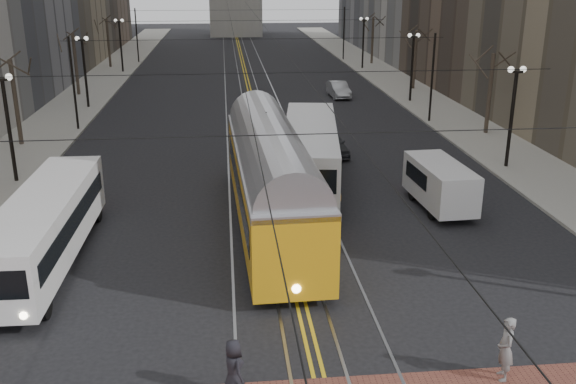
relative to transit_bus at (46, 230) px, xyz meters
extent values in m
plane|color=black|center=(9.40, -7.51, -1.39)|extent=(260.00, 260.00, 0.00)
cube|color=gray|center=(-5.60, 37.49, -1.31)|extent=(5.00, 140.00, 0.15)
cube|color=gray|center=(24.40, 37.49, -1.31)|extent=(5.00, 140.00, 0.15)
cube|color=gray|center=(9.40, 37.49, -1.38)|extent=(4.80, 130.00, 0.02)
cube|color=gold|center=(9.40, 37.49, -1.38)|extent=(0.42, 130.00, 0.01)
cylinder|color=black|center=(-4.30, 10.49, 1.41)|extent=(0.20, 0.20, 5.60)
cylinder|color=black|center=(-4.30, 30.49, 1.41)|extent=(0.20, 0.20, 5.60)
cylinder|color=black|center=(-4.30, 50.49, 1.41)|extent=(0.20, 0.20, 5.60)
cylinder|color=black|center=(23.10, 10.49, 1.41)|extent=(0.20, 0.20, 5.60)
cylinder|color=black|center=(23.10, 30.49, 1.41)|extent=(0.20, 0.20, 5.60)
cylinder|color=black|center=(23.10, 50.49, 1.41)|extent=(0.20, 0.20, 5.60)
cylinder|color=#382D23|center=(-6.30, 18.49, 1.41)|extent=(0.28, 0.28, 5.60)
cylinder|color=#382D23|center=(-6.30, 36.49, 1.41)|extent=(0.28, 0.28, 5.60)
cylinder|color=#382D23|center=(-6.30, 54.49, 1.41)|extent=(0.28, 0.28, 5.60)
cylinder|color=#382D23|center=(25.10, 18.49, 1.41)|extent=(0.28, 0.28, 5.60)
cylinder|color=#382D23|center=(25.10, 36.49, 1.41)|extent=(0.28, 0.28, 5.60)
cylinder|color=#382D23|center=(25.10, 54.49, 1.41)|extent=(0.28, 0.28, 5.60)
cylinder|color=black|center=(7.90, 37.49, 4.61)|extent=(0.03, 120.00, 0.03)
cylinder|color=black|center=(10.90, 37.49, 4.61)|extent=(0.03, 120.00, 0.03)
cylinder|color=black|center=(-3.50, 22.49, 1.91)|extent=(0.16, 0.16, 6.60)
cylinder|color=black|center=(-3.50, 58.49, 1.91)|extent=(0.16, 0.16, 6.60)
cylinder|color=black|center=(22.30, 22.49, 1.91)|extent=(0.16, 0.16, 6.60)
cylinder|color=black|center=(22.30, 58.49, 1.91)|extent=(0.16, 0.16, 6.60)
cube|color=silver|center=(0.00, 0.00, 0.00)|extent=(2.49, 11.12, 2.77)
cube|color=orange|center=(8.90, 2.99, 0.45)|extent=(3.42, 15.68, 3.67)
cube|color=silver|center=(11.42, 8.75, 0.22)|extent=(4.27, 12.53, 3.21)
cube|color=silver|center=(17.07, 4.44, -0.27)|extent=(2.25, 5.16, 2.24)
imported|color=#414449|center=(13.40, 14.49, -0.68)|extent=(2.23, 4.34, 1.41)
imported|color=#9D9FA4|center=(17.30, 33.43, -0.69)|extent=(1.72, 4.33, 1.40)
imported|color=black|center=(7.02, -9.01, -0.54)|extent=(0.80, 0.95, 1.66)
imported|color=gray|center=(14.51, -9.01, -0.43)|extent=(0.56, 0.75, 1.89)
camera|label=1|loc=(7.02, -23.64, 9.42)|focal=40.00mm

